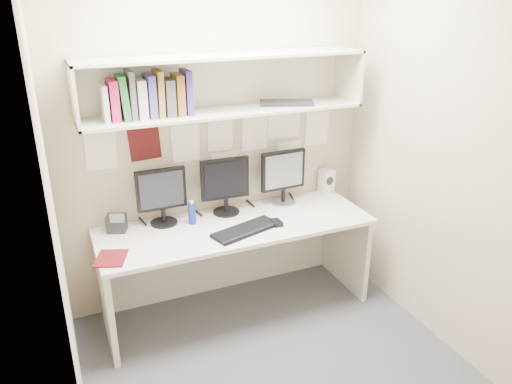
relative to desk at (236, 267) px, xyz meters
name	(u,v)px	position (x,y,z in m)	size (l,w,h in m)	color
floor	(272,359)	(0.00, -0.65, -0.37)	(2.40, 2.00, 0.01)	#414145
wall_back	(218,136)	(0.00, 0.35, 0.93)	(2.40, 0.02, 2.60)	tan
wall_front	(378,258)	(0.00, -1.65, 0.93)	(2.40, 0.02, 2.60)	tan
wall_left	(53,213)	(-1.20, -0.65, 0.93)	(0.02, 2.00, 2.60)	tan
wall_right	(437,155)	(1.20, -0.65, 0.93)	(0.02, 2.00, 2.60)	tan
desk	(236,267)	(0.00, 0.00, 0.00)	(2.00, 0.70, 0.73)	beige
overhead_hutch	(223,83)	(0.00, 0.21, 1.35)	(2.00, 0.38, 0.40)	beige
pinned_papers	(218,143)	(0.00, 0.34, 0.88)	(1.92, 0.01, 0.48)	white
monitor_left	(162,194)	(-0.48, 0.22, 0.60)	(0.36, 0.20, 0.42)	black
monitor_center	(225,183)	(0.00, 0.22, 0.60)	(0.37, 0.20, 0.43)	black
monitor_right	(283,175)	(0.49, 0.22, 0.60)	(0.37, 0.20, 0.43)	#A5A5AA
keyboard	(246,230)	(0.02, -0.15, 0.38)	(0.50, 0.18, 0.02)	black
mouse	(277,223)	(0.27, -0.13, 0.38)	(0.07, 0.11, 0.03)	black
speaker	(326,181)	(0.92, 0.27, 0.47)	(0.12, 0.12, 0.20)	silver
blue_bottle	(192,213)	(-0.29, 0.13, 0.45)	(0.06, 0.06, 0.18)	navy
maroon_notebook	(111,258)	(-0.92, -0.18, 0.37)	(0.18, 0.22, 0.01)	#510D11
desk_phone	(117,223)	(-0.82, 0.22, 0.43)	(0.16, 0.15, 0.16)	black
book_stack	(148,96)	(-0.53, 0.17, 1.31)	(0.57, 0.19, 0.31)	silver
hutch_tray	(287,103)	(0.47, 0.15, 1.19)	(0.39, 0.15, 0.03)	black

